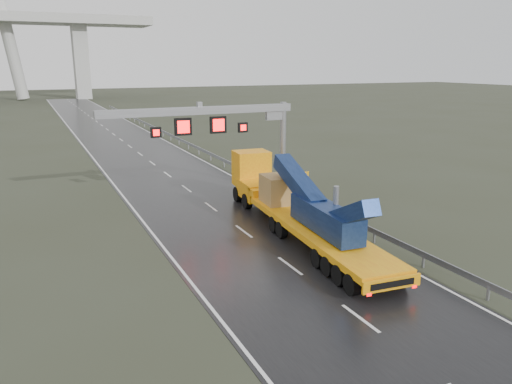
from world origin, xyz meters
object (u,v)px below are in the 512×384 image
sign_gantry (227,125)px  heavy_haul_truck (288,199)px  exit_sign_pair (301,180)px  striped_barrier (289,192)px

sign_gantry → heavy_haul_truck: (0.92, -8.08, -3.86)m
heavy_haul_truck → exit_sign_pair: 6.75m
exit_sign_pair → heavy_haul_truck: bearing=-126.7°
heavy_haul_truck → exit_sign_pair: (4.07, 5.37, -0.24)m
heavy_haul_truck → exit_sign_pair: size_ratio=9.01×
heavy_haul_truck → striped_barrier: 6.56m
sign_gantry → heavy_haul_truck: sign_gantry is taller
striped_barrier → exit_sign_pair: bearing=-13.2°
striped_barrier → sign_gantry: bearing=151.3°
sign_gantry → exit_sign_pair: 7.01m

